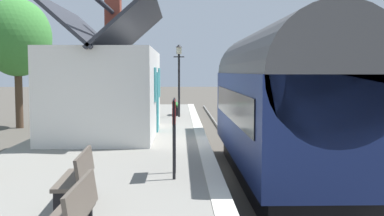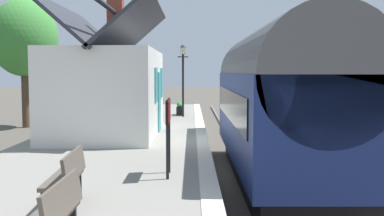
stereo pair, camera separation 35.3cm
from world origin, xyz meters
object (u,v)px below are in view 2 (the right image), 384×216
(bench_by_lamp, at_px, (53,216))
(planter_edge_near, at_px, (138,113))
(train, at_px, (279,102))
(lamp_post_platform, at_px, (183,66))
(tree_far_right, at_px, (24,38))
(station_sign_board, at_px, (168,118))
(station_building, at_px, (109,88))
(planter_by_door, at_px, (118,112))
(planter_bench_left, at_px, (180,109))
(bench_near_building, at_px, (67,177))

(bench_by_lamp, xyz_separation_m, planter_edge_near, (15.20, 0.79, -0.19))
(train, relative_size, lamp_post_platform, 2.87)
(lamp_post_platform, xyz_separation_m, tree_far_right, (3.48, 8.66, 1.52))
(planter_edge_near, xyz_separation_m, station_sign_board, (-11.08, -1.90, 0.90))
(station_building, bearing_deg, bench_by_lamp, -173.43)
(planter_by_door, relative_size, tree_far_right, 0.13)
(station_building, xyz_separation_m, planter_bench_left, (6.80, -2.23, -1.26))
(station_sign_board, bearing_deg, bench_near_building, 146.18)
(train, distance_m, tree_far_right, 17.17)
(bench_near_building, relative_size, planter_edge_near, 1.59)
(station_sign_board, bearing_deg, lamp_post_platform, -0.32)
(station_building, distance_m, planter_by_door, 5.26)
(lamp_post_platform, distance_m, station_sign_board, 12.47)
(bench_by_lamp, relative_size, lamp_post_platform, 0.41)
(bench_near_building, bearing_deg, station_building, 5.66)
(train, bearing_deg, station_building, 59.47)
(bench_by_lamp, height_order, station_sign_board, station_sign_board)
(lamp_post_platform, distance_m, tree_far_right, 9.45)
(bench_by_lamp, bearing_deg, planter_by_door, 6.28)
(train, xyz_separation_m, bench_near_building, (-5.59, 4.36, -0.81))
(station_building, xyz_separation_m, lamp_post_platform, (5.95, -2.40, 0.82))
(bench_by_lamp, relative_size, planter_by_door, 1.53)
(bench_by_lamp, xyz_separation_m, station_sign_board, (4.13, -1.11, 0.71))
(bench_near_building, bearing_deg, station_sign_board, -33.82)
(planter_bench_left, bearing_deg, bench_by_lamp, 176.68)
(planter_edge_near, bearing_deg, bench_by_lamp, -177.04)
(train, bearing_deg, tree_far_right, 42.54)
(planter_bench_left, distance_m, lamp_post_platform, 2.25)
(bench_near_building, distance_m, planter_by_door, 13.80)
(station_building, bearing_deg, planter_edge_near, -5.36)
(bench_near_building, bearing_deg, planter_bench_left, -5.06)
(planter_edge_near, relative_size, tree_far_right, 0.13)
(station_building, height_order, lamp_post_platform, station_building)
(bench_by_lamp, relative_size, planter_bench_left, 1.49)
(station_building, relative_size, bench_near_building, 4.76)
(station_sign_board, distance_m, tree_far_right, 18.27)
(station_building, distance_m, tree_far_right, 11.55)
(tree_far_right, bearing_deg, bench_near_building, -158.53)
(planter_by_door, bearing_deg, bench_near_building, -174.33)
(bench_by_lamp, bearing_deg, tree_far_right, 20.48)
(planter_edge_near, xyz_separation_m, lamp_post_platform, (1.34, -1.97, 2.10))
(train, height_order, planter_by_door, train)
(planter_edge_near, distance_m, planter_by_door, 1.04)
(bench_near_building, relative_size, planter_by_door, 1.54)
(planter_by_door, height_order, station_sign_board, station_sign_board)
(train, xyz_separation_m, planter_edge_near, (7.69, 4.78, -1.00))
(planter_by_door, xyz_separation_m, station_sign_board, (-11.54, -2.83, 0.90))
(planter_by_door, bearing_deg, station_building, -174.31)
(station_building, height_order, station_sign_board, station_building)
(train, distance_m, planter_bench_left, 10.36)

